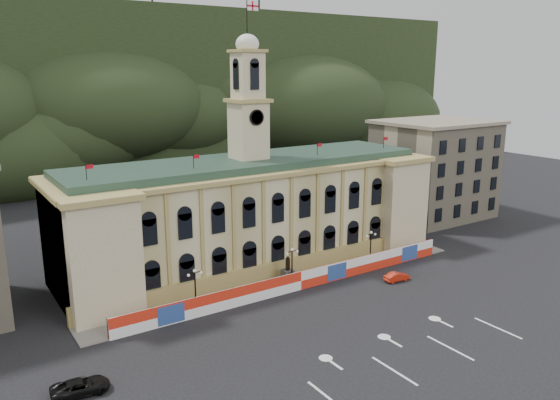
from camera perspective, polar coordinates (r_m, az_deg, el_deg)
ground at (r=61.95m, az=10.50°, el=-13.70°), size 260.00×260.00×0.00m
lane_markings at (r=58.92m, az=13.98°, el=-15.40°), size 26.00×10.00×0.02m
hill_ridge at (r=165.94m, az=-20.13°, el=9.78°), size 230.00×80.00×64.00m
city_hall at (r=79.87m, az=-3.06°, el=-1.17°), size 56.20×17.60×37.10m
side_building_right at (r=109.42m, az=15.82°, el=3.16°), size 21.00×17.00×18.60m
hoarding_fence at (r=71.96m, az=2.18°, el=-8.39°), size 50.00×0.44×2.50m
pavement at (r=74.40m, az=0.92°, el=-8.59°), size 56.00×5.50×0.16m
statue at (r=74.18m, az=0.81°, el=-7.74°), size 1.40×1.40×3.72m
lamp_left at (r=66.31m, az=-8.86°, el=-8.82°), size 1.96×0.44×5.15m
lamp_center at (r=72.74m, az=1.26°, el=-6.59°), size 1.96×0.44×5.15m
lamp_right at (r=81.11m, az=9.45°, el=-4.62°), size 1.96×0.44×5.15m
red_sedan at (r=76.53m, az=12.10°, el=-7.84°), size 2.00×3.95×1.22m
black_suv at (r=54.07m, az=-20.14°, el=-17.86°), size 3.43×5.58×1.41m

